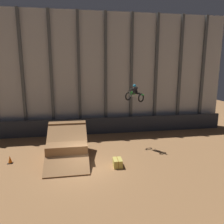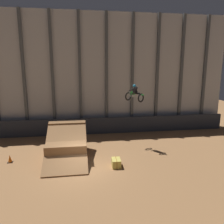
{
  "view_description": "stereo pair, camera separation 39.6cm",
  "coord_description": "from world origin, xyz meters",
  "px_view_note": "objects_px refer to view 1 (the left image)",
  "views": [
    {
      "loc": [
        -0.51,
        -14.02,
        6.82
      ],
      "look_at": [
        2.66,
        4.43,
        3.03
      ],
      "focal_mm": 35.0,
      "sensor_mm": 36.0,
      "label": 1
    },
    {
      "loc": [
        -0.12,
        -14.08,
        6.82
      ],
      "look_at": [
        2.66,
        4.43,
        3.03
      ],
      "focal_mm": 35.0,
      "sensor_mm": 36.0,
      "label": 2
    }
  ],
  "objects_px": {
    "traffic_cone_near_ramp": "(10,160)",
    "hay_bale_trackside": "(118,163)",
    "dirt_ramp": "(68,146)",
    "rider_bike_solo": "(135,94)"
  },
  "relations": [
    {
      "from": "traffic_cone_near_ramp",
      "to": "hay_bale_trackside",
      "type": "bearing_deg",
      "value": -13.7
    },
    {
      "from": "dirt_ramp",
      "to": "hay_bale_trackside",
      "type": "relative_size",
      "value": 5.49
    },
    {
      "from": "dirt_ramp",
      "to": "hay_bale_trackside",
      "type": "bearing_deg",
      "value": -35.23
    },
    {
      "from": "rider_bike_solo",
      "to": "hay_bale_trackside",
      "type": "xyz_separation_m",
      "value": [
        -2.15,
        -3.61,
        -4.37
      ]
    },
    {
      "from": "dirt_ramp",
      "to": "rider_bike_solo",
      "type": "height_order",
      "value": "rider_bike_solo"
    },
    {
      "from": "hay_bale_trackside",
      "to": "rider_bike_solo",
      "type": "bearing_deg",
      "value": 59.15
    },
    {
      "from": "rider_bike_solo",
      "to": "traffic_cone_near_ramp",
      "type": "height_order",
      "value": "rider_bike_solo"
    },
    {
      "from": "dirt_ramp",
      "to": "rider_bike_solo",
      "type": "bearing_deg",
      "value": 11.4
    },
    {
      "from": "dirt_ramp",
      "to": "hay_bale_trackside",
      "type": "xyz_separation_m",
      "value": [
        3.49,
        -2.47,
        -0.59
      ]
    },
    {
      "from": "dirt_ramp",
      "to": "rider_bike_solo",
      "type": "distance_m",
      "value": 6.89
    }
  ]
}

